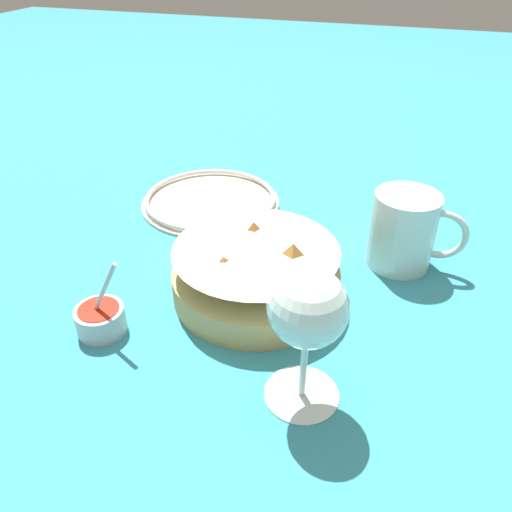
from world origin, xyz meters
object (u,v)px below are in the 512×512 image
sauce_cup (101,318)px  side_plate (211,200)px  beer_mug (403,233)px  wine_glass (308,313)px  food_basket (256,274)px

sauce_cup → side_plate: size_ratio=0.45×
sauce_cup → beer_mug: size_ratio=0.81×
sauce_cup → beer_mug: 0.40m
sauce_cup → wine_glass: bearing=-4.6°
wine_glass → sauce_cup: bearing=175.4°
food_basket → wine_glass: (0.09, -0.14, 0.08)m
food_basket → side_plate: (-0.15, 0.21, -0.02)m
food_basket → sauce_cup: 0.19m
sauce_cup → beer_mug: (0.31, 0.25, 0.03)m
sauce_cup → beer_mug: bearing=38.5°
food_basket → beer_mug: bearing=37.7°
food_basket → side_plate: 0.26m
wine_glass → side_plate: size_ratio=0.65×
sauce_cup → side_plate: sauce_cup is taller
food_basket → wine_glass: size_ratio=1.39×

